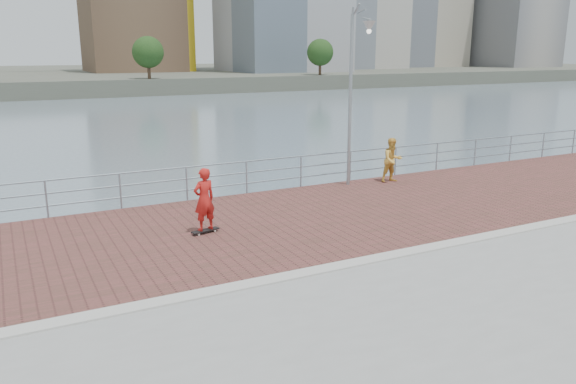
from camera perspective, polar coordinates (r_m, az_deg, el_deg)
name	(u,v)px	position (r m, az deg, el deg)	size (l,w,h in m)	color
water	(328,351)	(13.30, 4.11, -15.86)	(400.00, 400.00, 0.00)	slate
brick_lane	(261,225)	(15.42, -2.73, -3.36)	(40.00, 6.80, 0.02)	brown
curb	(330,268)	(12.41, 4.28, -7.72)	(40.00, 0.40, 0.06)	#B7B5AD
far_shore	(26,77)	(132.53, -25.09, 10.53)	(320.00, 95.00, 2.50)	#4C5142
guardrail	(217,177)	(18.29, -7.21, 1.56)	(39.06, 0.06, 1.13)	#8C9EA8
street_lamp	(358,66)	(19.20, 7.16, 12.62)	(0.43, 1.24, 5.86)	gray
skateboard	(205,230)	(14.83, -8.39, -3.89)	(0.78, 0.35, 0.09)	black
skateboarder	(204,199)	(14.60, -8.51, -0.74)	(0.60, 0.40, 1.65)	red
bystander	(392,160)	(20.58, 10.55, 3.20)	(0.78, 0.60, 1.60)	gold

